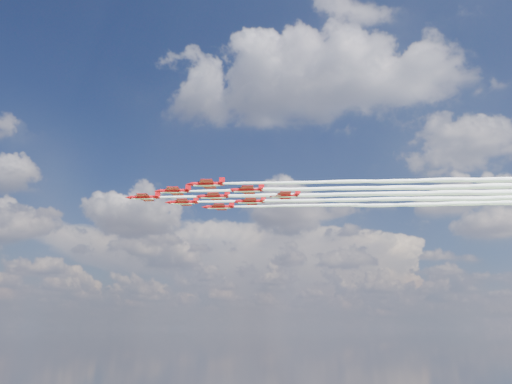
% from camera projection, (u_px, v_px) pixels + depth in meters
% --- Properties ---
extents(jet_lead, '(115.24, 31.01, 2.52)m').
position_uv_depth(jet_lead, '(341.00, 195.00, 139.14)').
color(jet_lead, '#B80A12').
extents(jet_row2_port, '(115.24, 31.01, 2.52)m').
position_uv_depth(jet_row2_port, '(381.00, 188.00, 132.59)').
color(jet_row2_port, '#B80A12').
extents(jet_row2_starb, '(115.24, 31.01, 2.52)m').
position_uv_depth(jet_row2_starb, '(373.00, 200.00, 144.67)').
color(jet_row2_starb, '#B80A12').
extents(jet_row3_port, '(115.24, 31.01, 2.52)m').
position_uv_depth(jet_row3_port, '(425.00, 181.00, 126.03)').
color(jet_row3_port, '#B80A12').
extents(jet_row3_centre, '(115.24, 31.01, 2.52)m').
position_uv_depth(jet_row3_centre, '(413.00, 194.00, 138.12)').
color(jet_row3_centre, '#B80A12').
extents(jet_row3_starb, '(115.24, 31.01, 2.52)m').
position_uv_depth(jet_row3_starb, '(403.00, 204.00, 150.20)').
color(jet_row3_starb, '#B80A12').
extents(jet_row4_port, '(115.24, 31.01, 2.52)m').
position_uv_depth(jet_row4_port, '(457.00, 187.00, 131.56)').
color(jet_row4_port, '#B80A12').
extents(jet_row4_starb, '(115.24, 31.01, 2.52)m').
position_uv_depth(jet_row4_starb, '(443.00, 199.00, 143.65)').
color(jet_row4_starb, '#B80A12').
extents(jet_tail, '(115.24, 31.01, 2.52)m').
position_uv_depth(jet_tail, '(486.00, 193.00, 137.09)').
color(jet_tail, '#B80A12').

